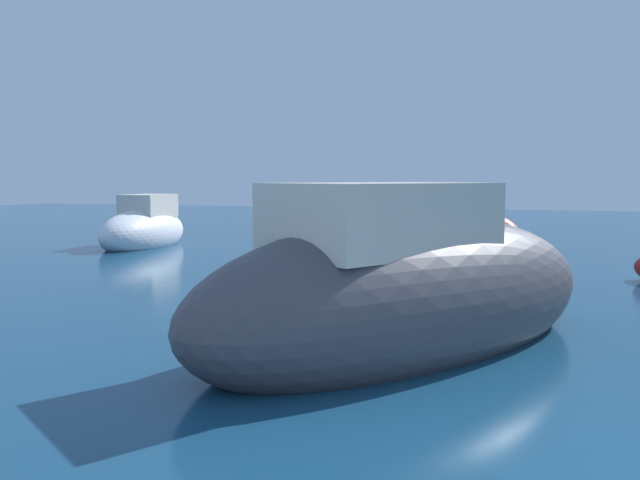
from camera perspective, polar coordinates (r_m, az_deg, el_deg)
The scene contains 3 objects.
moored_boat_0 at distance 7.98m, azimuth 7.77°, elevation -4.61°, with size 5.48×6.57×2.49m.
moored_boat_3 at distance 18.70m, azimuth 7.83°, elevation 0.73°, with size 6.62×3.30×1.93m.
moored_boat_4 at distance 20.44m, azimuth -15.31°, elevation 0.91°, with size 1.79×4.17×1.91m.
Camera 1 is at (-2.11, -4.38, 2.07)m, focal length 36.13 mm.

